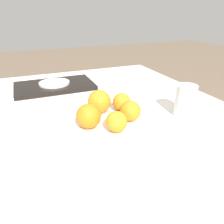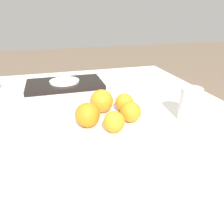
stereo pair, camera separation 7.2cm
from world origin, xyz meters
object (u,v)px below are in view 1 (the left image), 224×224
at_px(fruit_platter, 112,122).
at_px(serving_tray, 55,86).
at_px(orange_0, 130,111).
at_px(orange_4, 122,102).
at_px(orange_1, 89,116).
at_px(orange_3, 117,122).
at_px(water_glass, 185,101).
at_px(orange_2, 99,102).
at_px(side_plate, 54,83).

xyz_separation_m(fruit_platter, serving_tray, (-0.12, 0.47, -0.00)).
bearing_deg(orange_0, orange_4, 85.21).
height_order(orange_0, serving_tray, orange_0).
bearing_deg(fruit_platter, orange_1, -171.30).
distance_m(orange_3, water_glass, 0.29).
bearing_deg(orange_3, orange_2, 91.00).
bearing_deg(water_glass, side_plate, 128.08).
height_order(orange_3, serving_tray, orange_3).
xyz_separation_m(orange_2, orange_3, (0.00, -0.15, -0.01)).
bearing_deg(water_glass, orange_1, 177.36).
height_order(orange_0, orange_2, orange_2).
xyz_separation_m(orange_4, side_plate, (-0.18, 0.40, -0.03)).
distance_m(orange_4, water_glass, 0.23).
distance_m(orange_3, side_plate, 0.55).
bearing_deg(serving_tray, orange_0, -70.26).
height_order(orange_0, orange_3, orange_0).
distance_m(orange_0, orange_4, 0.08).
distance_m(orange_1, orange_2, 0.12).
relative_size(serving_tray, side_plate, 2.53).
relative_size(orange_3, water_glass, 0.56).
xyz_separation_m(water_glass, side_plate, (-0.39, 0.50, -0.03)).
xyz_separation_m(orange_1, water_glass, (0.36, -0.02, 0.00)).
height_order(orange_1, water_glass, water_glass).
distance_m(orange_0, orange_3, 0.09).
distance_m(orange_4, serving_tray, 0.45).
xyz_separation_m(orange_2, serving_tray, (-0.10, 0.39, -0.05)).
xyz_separation_m(orange_0, water_glass, (0.22, -0.01, 0.01)).
bearing_deg(fruit_platter, orange_3, -100.77).
height_order(fruit_platter, orange_4, orange_4).
height_order(orange_1, orange_3, orange_1).
xyz_separation_m(orange_3, orange_4, (0.08, 0.13, 0.00)).
distance_m(orange_4, side_plate, 0.44).
xyz_separation_m(orange_3, serving_tray, (-0.10, 0.54, -0.04)).
bearing_deg(orange_3, serving_tray, 100.99).
bearing_deg(water_glass, orange_3, -172.21).
bearing_deg(orange_4, orange_3, -120.35).
xyz_separation_m(orange_4, serving_tray, (-0.18, 0.40, -0.04)).
height_order(fruit_platter, orange_1, orange_1).
bearing_deg(orange_4, side_plate, 114.28).
distance_m(fruit_platter, orange_0, 0.07).
bearing_deg(orange_4, orange_1, -152.50).
height_order(fruit_platter, serving_tray, fruit_platter).
bearing_deg(orange_3, side_plate, 100.99).
bearing_deg(orange_2, orange_3, -89.00).
height_order(orange_1, serving_tray, orange_1).
bearing_deg(orange_1, orange_0, -2.67).
bearing_deg(orange_3, orange_1, 141.94).
bearing_deg(orange_3, water_glass, 7.79).
xyz_separation_m(orange_0, serving_tray, (-0.18, 0.49, -0.04)).
relative_size(orange_1, orange_2, 0.94).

